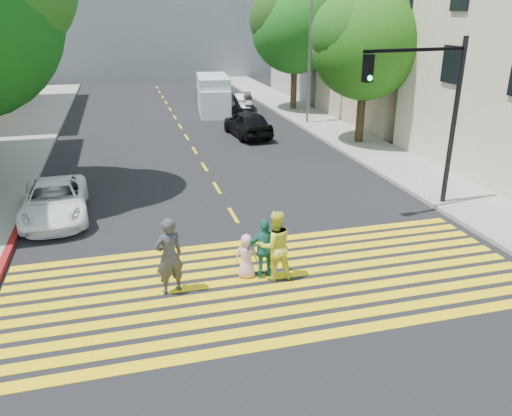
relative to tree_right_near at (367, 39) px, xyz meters
name	(u,v)px	position (x,y,z in m)	size (l,w,h in m)	color
ground	(289,308)	(-8.66, -14.09, -5.31)	(120.00, 120.00, 0.00)	black
sidewalk_left	(34,129)	(-17.16, 7.91, -5.23)	(3.00, 40.00, 0.15)	gray
sidewalk_right	(349,139)	(-0.16, 0.91, -5.23)	(3.00, 60.00, 0.15)	gray
curb_red	(16,235)	(-15.56, -8.09, -5.23)	(0.20, 8.00, 0.16)	maroon
crosswalk	(273,282)	(-8.66, -12.82, -5.30)	(13.40, 5.30, 0.01)	yellow
lane_line	(177,122)	(-8.66, 8.41, -5.30)	(0.12, 34.40, 0.01)	yellow
building_right_tan	(424,39)	(6.34, 4.91, -0.31)	(10.00, 10.00, 10.00)	tan
building_right_grey	(348,33)	(6.34, 15.91, -0.31)	(10.00, 10.00, 10.00)	gray
backdrop_block	(146,18)	(-8.66, 33.91, 0.69)	(30.00, 8.00, 12.00)	gray
tree_right_near	(367,39)	(0.00, 0.00, 0.00)	(6.32, 5.88, 7.84)	black
tree_right_far	(297,24)	(-0.10, 10.30, 0.53)	(7.33, 6.96, 8.64)	#41291A
pedestrian_man	(169,256)	(-11.25, -12.60, -4.32)	(0.72, 0.47, 1.97)	#38373D
pedestrian_woman	(275,245)	(-8.56, -12.60, -4.37)	(0.91, 0.71, 1.87)	#E2E83F
pedestrian_child	(246,256)	(-9.26, -12.36, -4.71)	(0.59, 0.38, 1.20)	#E8AEC1
pedestrian_extra	(265,249)	(-8.80, -12.51, -4.49)	(0.96, 0.40, 1.63)	#227265
white_sedan	(55,201)	(-14.48, -6.75, -4.69)	(2.05, 4.45, 1.24)	white
dark_car_near	(248,124)	(-5.33, 3.19, -4.57)	(1.75, 4.35, 1.48)	black
silver_car	(210,88)	(-4.87, 17.83, -4.57)	(2.06, 5.08, 1.47)	#AFAFAF
dark_car_parked	(242,102)	(-3.65, 11.38, -4.71)	(1.26, 3.62, 1.19)	black
white_van	(213,96)	(-5.87, 10.59, -4.12)	(2.56, 5.50, 2.51)	silver
traffic_signal	(432,102)	(-2.22, -9.23, -1.55)	(3.93, 0.84, 5.80)	black
street_lamp	(307,39)	(-1.13, 5.43, -0.23)	(2.00, 0.40, 8.85)	slate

